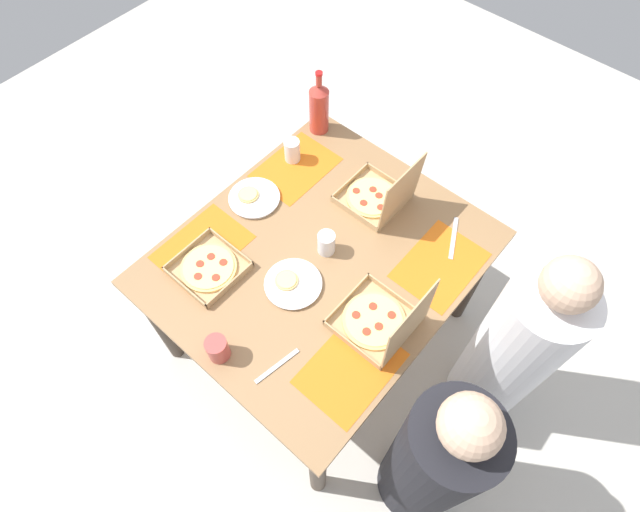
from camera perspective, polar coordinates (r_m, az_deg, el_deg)
ground_plane at (r=2.73m, az=0.00°, el=-8.28°), size 6.00×6.00×0.00m
dining_table at (r=2.16m, az=0.00°, el=-1.56°), size 1.25×1.08×0.75m
placemat_near_left at (r=2.34m, az=-2.70°, el=9.77°), size 0.36×0.26×0.00m
placemat_near_right at (r=2.14m, az=-12.88°, el=0.99°), size 0.36×0.26×0.00m
placemat_far_left at (r=2.10m, az=13.16°, el=-0.99°), size 0.36×0.26×0.00m
placemat_far_right at (r=1.87m, az=3.42°, el=-12.29°), size 0.36×0.26×0.00m
pizza_box_edge_far at (r=1.89m, az=6.80°, el=-7.21°), size 0.27×0.27×0.31m
pizza_box_corner_right at (r=2.20m, az=6.46°, el=6.61°), size 0.25×0.27×0.29m
pizza_box_center at (r=2.07m, az=-12.23°, el=-1.28°), size 0.25×0.25×0.04m
plate_far_right at (r=1.99m, az=-3.07°, el=-3.08°), size 0.23×0.23×0.03m
plate_near_right at (r=2.24m, az=-7.36°, el=6.41°), size 0.22×0.22×0.03m
soda_bottle at (r=2.42m, az=-0.11°, el=16.15°), size 0.09×0.09×0.32m
cup_clear_left at (r=2.04m, az=0.67°, el=1.47°), size 0.07×0.07×0.10m
cup_clear_right at (r=1.87m, az=-11.37°, el=-9.94°), size 0.08×0.08×0.10m
cup_spare at (r=2.34m, az=-3.10°, el=11.60°), size 0.07×0.07×0.11m
knife_by_far_right at (r=2.18m, az=14.56°, el=1.96°), size 0.20×0.11×0.00m
fork_by_far_left at (r=1.87m, az=-4.77°, el=-12.03°), size 0.19×0.05×0.00m
diner_left_seat at (r=2.26m, az=20.63°, el=-9.69°), size 0.32×0.32×1.18m
diner_right_seat at (r=2.07m, az=12.51°, el=-21.30°), size 0.32×0.32×1.14m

